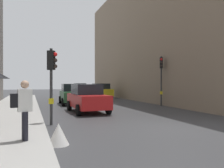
{
  "coord_description": "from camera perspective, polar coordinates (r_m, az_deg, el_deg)",
  "views": [
    {
      "loc": [
        -5.37,
        -8.5,
        1.86
      ],
      "look_at": [
        0.01,
        7.22,
        1.77
      ],
      "focal_mm": 38.33,
      "sensor_mm": 36.0,
      "label": 1
    }
  ],
  "objects": [
    {
      "name": "car_green_estate",
      "position": [
        20.82,
        -9.49,
        -2.39
      ],
      "size": [
        2.14,
        4.26,
        1.76
      ],
      "color": "#2D6038",
      "rests_on": "ground"
    },
    {
      "name": "ground_plane",
      "position": [
        10.22,
        13.39,
        -10.17
      ],
      "size": [
        120.0,
        120.0,
        0.0
      ],
      "primitive_type": "plane",
      "color": "#38383A"
    },
    {
      "name": "building_facade_right",
      "position": [
        28.88,
        15.75,
        9.99
      ],
      "size": [
        12.0,
        30.38,
        13.43
      ],
      "primitive_type": "cube",
      "color": "gray",
      "rests_on": "ground"
    },
    {
      "name": "sidewalk_kerb",
      "position": [
        14.64,
        -23.06,
        -6.69
      ],
      "size": [
        3.24,
        40.0,
        0.16
      ],
      "primitive_type": "cube",
      "color": "#A8A5A0",
      "rests_on": "ground"
    },
    {
      "name": "car_red_sedan",
      "position": [
        15.13,
        -5.9,
        -3.4
      ],
      "size": [
        2.15,
        4.27,
        1.76
      ],
      "color": "red",
      "rests_on": "ground"
    },
    {
      "name": "traffic_light_mid_street",
      "position": [
        19.43,
        11.67,
        2.88
      ],
      "size": [
        0.36,
        0.45,
        3.96
      ],
      "color": "#2D2D2D",
      "rests_on": "ground"
    },
    {
      "name": "traffic_light_near_right",
      "position": [
        10.8,
        -14.19,
        2.75
      ],
      "size": [
        0.45,
        0.35,
        3.36
      ],
      "color": "#2D2D2D",
      "rests_on": "ground"
    },
    {
      "name": "warning_sign_triangle",
      "position": [
        7.44,
        -12.67,
        -11.61
      ],
      "size": [
        0.64,
        0.64,
        0.65
      ],
      "primitive_type": "cone",
      "color": "silver",
      "rests_on": "ground"
    },
    {
      "name": "pedestrian_with_black_backpack",
      "position": [
        7.54,
        -20.41,
        -5.01
      ],
      "size": [
        0.63,
        0.37,
        1.77
      ],
      "color": "black",
      "rests_on": "sidewalk_kerb"
    },
    {
      "name": "car_white_compact",
      "position": [
        38.0,
        -7.73,
        -1.16
      ],
      "size": [
        2.05,
        4.21,
        1.76
      ],
      "color": "silver",
      "rests_on": "ground"
    },
    {
      "name": "car_yellow_taxi",
      "position": [
        28.53,
        -2.78,
        -1.65
      ],
      "size": [
        2.25,
        4.32,
        1.76
      ],
      "color": "yellow",
      "rests_on": "ground"
    }
  ]
}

